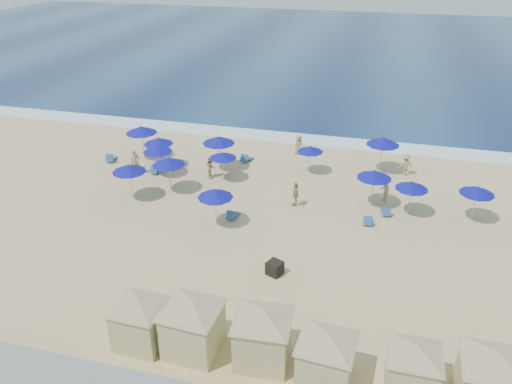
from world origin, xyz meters
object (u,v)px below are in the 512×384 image
at_px(cabana_5, 493,373).
at_px(beachgoer_3, 385,189).
at_px(umbrella_12, 157,149).
at_px(trash_bin, 275,268).
at_px(cabana_0, 139,314).
at_px(beachgoer_1, 211,167).
at_px(umbrella_10, 412,186).
at_px(cabana_3, 326,351).
at_px(umbrella_0, 141,130).
at_px(beachgoer_5, 405,165).
at_px(umbrella_1, 129,168).
at_px(umbrella_9, 383,141).
at_px(cabana_4, 414,362).
at_px(umbrella_4, 219,140).
at_px(umbrella_7, 310,149).
at_px(cabana_2, 263,328).
at_px(umbrella_5, 223,155).
at_px(umbrella_2, 158,141).
at_px(umbrella_11, 477,190).
at_px(umbrella_3, 169,162).
at_px(beachgoer_4, 299,145).
at_px(cabana_1, 192,318).
at_px(umbrella_6, 215,194).
at_px(beachgoer_2, 296,194).
at_px(beachgoer_0, 135,162).

relative_size(cabana_5, beachgoer_3, 2.88).
bearing_deg(umbrella_12, trash_bin, -41.27).
distance_m(cabana_0, beachgoer_1, 16.38).
bearing_deg(umbrella_10, beachgoer_1, 171.78).
bearing_deg(cabana_3, cabana_0, 179.16).
xyz_separation_m(umbrella_0, beachgoer_5, (19.54, 2.05, -1.55)).
distance_m(umbrella_1, beachgoer_5, 19.26).
height_order(umbrella_12, beachgoer_1, umbrella_12).
bearing_deg(umbrella_10, umbrella_9, 108.05).
distance_m(cabana_4, umbrella_4, 21.84).
bearing_deg(umbrella_7, cabana_4, -69.52).
distance_m(cabana_2, cabana_3, 2.65).
distance_m(umbrella_5, beachgoer_5, 13.09).
xyz_separation_m(cabana_3, cabana_4, (3.20, 0.39, -0.10)).
bearing_deg(umbrella_7, umbrella_2, -169.73).
xyz_separation_m(trash_bin, cabana_0, (-4.39, -6.11, 1.15)).
relative_size(umbrella_11, beachgoer_5, 1.47).
distance_m(umbrella_3, umbrella_7, 10.10).
bearing_deg(cabana_2, umbrella_5, 113.41).
bearing_deg(cabana_3, umbrella_10, 77.20).
xyz_separation_m(cabana_3, beachgoer_4, (-5.07, 21.98, -0.77)).
distance_m(cabana_0, cabana_1, 2.29).
bearing_deg(cabana_4, umbrella_6, 138.72).
xyz_separation_m(umbrella_12, beachgoer_2, (10.28, -1.89, -1.26)).
relative_size(umbrella_3, umbrella_6, 1.04).
bearing_deg(cabana_2, beachgoer_4, 96.54).
bearing_deg(umbrella_0, trash_bin, -42.19).
bearing_deg(beachgoer_1, cabana_0, 158.18).
bearing_deg(cabana_4, umbrella_7, 110.48).
bearing_deg(cabana_0, beachgoer_2, 73.35).
xyz_separation_m(cabana_4, umbrella_2, (-17.72, 16.42, 0.69)).
bearing_deg(umbrella_12, umbrella_2, 111.74).
bearing_deg(umbrella_4, umbrella_2, -169.13).
bearing_deg(cabana_1, beachgoer_1, 106.86).
relative_size(umbrella_6, umbrella_11, 1.03).
distance_m(umbrella_12, beachgoer_1, 3.95).
height_order(cabana_4, umbrella_12, cabana_4).
bearing_deg(cabana_1, umbrella_1, 127.19).
bearing_deg(cabana_4, umbrella_5, 128.71).
height_order(umbrella_10, beachgoer_5, umbrella_10).
height_order(cabana_3, beachgoer_5, cabana_3).
height_order(cabana_0, umbrella_1, cabana_0).
height_order(umbrella_0, umbrella_5, umbrella_0).
height_order(umbrella_10, beachgoer_0, umbrella_10).
height_order(umbrella_2, umbrella_9, umbrella_9).
height_order(cabana_2, cabana_4, cabana_2).
distance_m(cabana_3, beachgoer_0, 22.02).
bearing_deg(beachgoer_4, umbrella_3, -173.00).
xyz_separation_m(umbrella_1, umbrella_6, (6.43, -1.76, -0.09)).
bearing_deg(beachgoer_2, beachgoer_0, -112.72).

